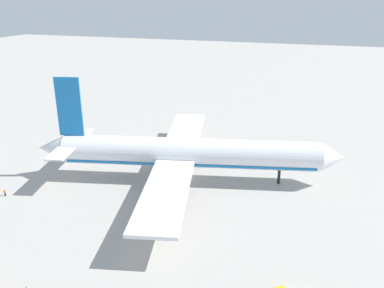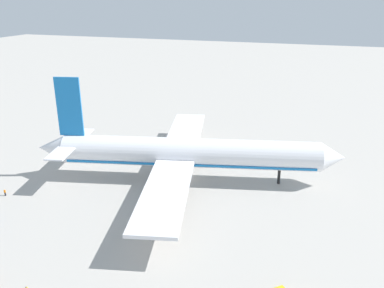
% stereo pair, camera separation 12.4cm
% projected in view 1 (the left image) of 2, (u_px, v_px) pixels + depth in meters
% --- Properties ---
extents(ground_plane, '(600.00, 600.00, 0.00)m').
position_uv_depth(ground_plane, '(190.00, 180.00, 97.91)').
color(ground_plane, '#ADA8A0').
extents(airliner, '(73.84, 69.53, 25.05)m').
position_uv_depth(airliner, '(185.00, 153.00, 95.54)').
color(airliner, white).
rests_on(airliner, ground).
extents(ground_worker_3, '(0.54, 0.54, 1.62)m').
position_uv_depth(ground_worker_3, '(5.00, 192.00, 89.93)').
color(ground_worker_3, black).
rests_on(ground_worker_3, ground).
extents(traffic_cone_0, '(0.36, 0.36, 0.55)m').
position_uv_depth(traffic_cone_0, '(332.00, 160.00, 109.23)').
color(traffic_cone_0, orange).
rests_on(traffic_cone_0, ground).
extents(traffic_cone_1, '(0.36, 0.36, 0.55)m').
position_uv_depth(traffic_cone_1, '(196.00, 126.00, 137.14)').
color(traffic_cone_1, orange).
rests_on(traffic_cone_1, ground).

